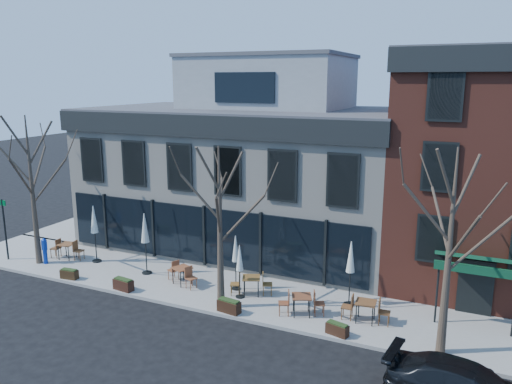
% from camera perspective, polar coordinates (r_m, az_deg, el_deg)
% --- Properties ---
extents(ground, '(120.00, 120.00, 0.00)m').
position_cam_1_polar(ground, '(26.84, -5.73, -8.78)').
color(ground, black).
rests_on(ground, ground).
extents(sidewalk_front, '(33.50, 4.70, 0.15)m').
position_cam_1_polar(sidewalk_front, '(23.65, -1.41, -11.58)').
color(sidewalk_front, gray).
rests_on(sidewalk_front, ground).
extents(sidewalk_side, '(4.50, 12.00, 0.15)m').
position_cam_1_polar(sidewalk_side, '(37.75, -16.06, -2.75)').
color(sidewalk_side, gray).
rests_on(sidewalk_side, ground).
extents(corner_building, '(18.39, 10.39, 11.10)m').
position_cam_1_polar(corner_building, '(29.88, -0.95, 2.90)').
color(corner_building, beige).
rests_on(corner_building, ground).
extents(red_brick_building, '(8.20, 11.78, 11.18)m').
position_cam_1_polar(red_brick_building, '(26.87, 24.78, 2.61)').
color(red_brick_building, brown).
rests_on(red_brick_building, ground).
extents(tree_corner, '(3.93, 3.98, 7.92)m').
position_cam_1_polar(tree_corner, '(28.54, -24.21, 0.34)').
color(tree_corner, '#382B21').
rests_on(tree_corner, sidewalk_front).
extents(tree_mid, '(3.50, 3.55, 7.04)m').
position_cam_1_polar(tree_mid, '(20.99, -4.14, -3.96)').
color(tree_mid, '#382B21').
rests_on(tree_mid, sidewalk_front).
extents(tree_right, '(3.72, 3.77, 7.48)m').
position_cam_1_polar(tree_right, '(18.59, 21.24, -6.30)').
color(tree_right, '#382B21').
rests_on(tree_right, sidewalk_front).
extents(sign_pole, '(0.50, 0.10, 3.40)m').
position_cam_1_polar(sign_pole, '(30.35, -26.79, -3.45)').
color(sign_pole, black).
rests_on(sign_pole, sidewalk_front).
extents(call_box, '(0.29, 0.29, 1.44)m').
position_cam_1_polar(call_box, '(29.13, -23.00, -6.11)').
color(call_box, '#0B2C98').
rests_on(call_box, sidewalk_front).
extents(cafe_set_0, '(2.05, 0.91, 1.06)m').
position_cam_1_polar(cafe_set_0, '(29.54, -20.79, -6.12)').
color(cafe_set_0, brown).
rests_on(cafe_set_0, sidewalk_front).
extents(cafe_set_2, '(1.99, 1.18, 1.03)m').
position_cam_1_polar(cafe_set_2, '(24.60, -8.45, -9.20)').
color(cafe_set_2, brown).
rests_on(cafe_set_2, sidewalk_front).
extents(cafe_set_3, '(2.01, 1.25, 1.04)m').
position_cam_1_polar(cafe_set_3, '(23.20, -0.54, -10.43)').
color(cafe_set_3, brown).
rests_on(cafe_set_3, sidewalk_front).
extents(cafe_set_4, '(2.02, 1.23, 1.05)m').
position_cam_1_polar(cafe_set_4, '(21.44, 5.22, -12.50)').
color(cafe_set_4, brown).
rests_on(cafe_set_4, sidewalk_front).
extents(cafe_set_5, '(2.03, 0.86, 1.06)m').
position_cam_1_polar(cafe_set_5, '(21.29, 12.41, -12.93)').
color(cafe_set_5, brown).
rests_on(cafe_set_5, sidewalk_front).
extents(umbrella_0, '(0.50, 0.50, 3.13)m').
position_cam_1_polar(umbrella_0, '(28.05, -18.02, -3.33)').
color(umbrella_0, black).
rests_on(umbrella_0, sidewalk_front).
extents(umbrella_1, '(0.51, 0.51, 3.16)m').
position_cam_1_polar(umbrella_1, '(25.67, -12.58, -4.42)').
color(umbrella_1, black).
rests_on(umbrella_1, sidewalk_front).
extents(umbrella_2, '(0.42, 0.42, 2.63)m').
position_cam_1_polar(umbrella_2, '(23.32, -2.34, -6.83)').
color(umbrella_2, black).
rests_on(umbrella_2, sidewalk_front).
extents(umbrella_3, '(0.39, 0.39, 2.46)m').
position_cam_1_polar(umbrella_3, '(22.50, -1.88, -7.89)').
color(umbrella_3, black).
rests_on(umbrella_3, sidewalk_front).
extents(umbrella_4, '(0.47, 0.47, 2.91)m').
position_cam_1_polar(umbrella_4, '(22.02, 10.77, -7.70)').
color(umbrella_4, black).
rests_on(umbrella_4, sidewalk_front).
extents(planter_0, '(0.91, 0.43, 0.50)m').
position_cam_1_polar(planter_0, '(26.73, -20.56, -8.75)').
color(planter_0, '#322110').
rests_on(planter_0, sidewalk_front).
extents(planter_1, '(1.05, 0.52, 0.56)m').
position_cam_1_polar(planter_1, '(24.58, -14.92, -10.15)').
color(planter_1, black).
rests_on(planter_1, sidewalk_front).
extents(planter_2, '(1.06, 0.55, 0.57)m').
position_cam_1_polar(planter_2, '(21.72, -3.10, -12.87)').
color(planter_2, black).
rests_on(planter_2, sidewalk_front).
extents(planter_3, '(0.94, 0.57, 0.49)m').
position_cam_1_polar(planter_3, '(20.22, 9.28, -15.18)').
color(planter_3, black).
rests_on(planter_3, sidewalk_front).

